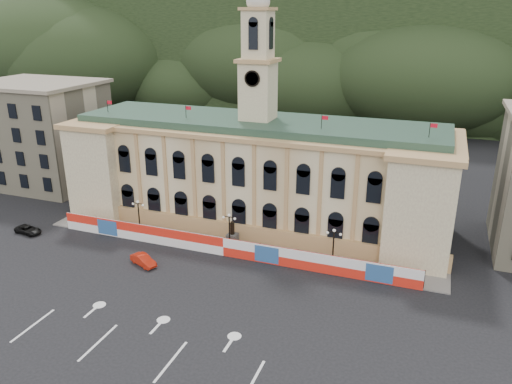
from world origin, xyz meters
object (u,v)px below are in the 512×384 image
(statue, at_px, (233,238))
(red_sedan, at_px, (143,260))
(lamp_center, at_px, (229,228))
(black_suv, at_px, (28,230))

(statue, xyz_separation_m, red_sedan, (-8.46, -8.90, -0.53))
(lamp_center, height_order, black_suv, lamp_center)
(statue, bearing_deg, red_sedan, -133.57)
(red_sedan, xyz_separation_m, black_suv, (-20.77, 2.39, -0.08))
(statue, relative_size, red_sedan, 0.88)
(statue, distance_m, lamp_center, 2.14)
(black_suv, bearing_deg, statue, -70.10)
(statue, xyz_separation_m, lamp_center, (0.00, -1.00, 1.89))
(lamp_center, distance_m, red_sedan, 11.82)
(lamp_center, xyz_separation_m, black_suv, (-29.23, -5.50, -2.50))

